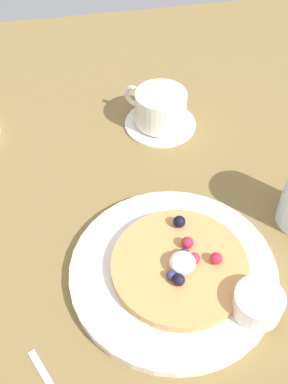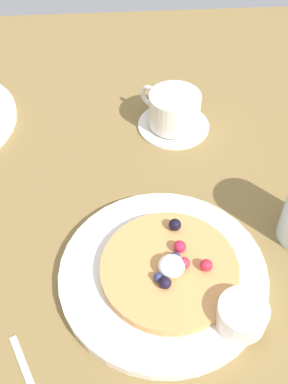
{
  "view_description": "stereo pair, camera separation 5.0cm",
  "coord_description": "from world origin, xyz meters",
  "px_view_note": "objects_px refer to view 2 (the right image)",
  "views": [
    {
      "loc": [
        -0.03,
        -0.39,
        0.51
      ],
      "look_at": [
        0.05,
        0.03,
        0.04
      ],
      "focal_mm": 43.15,
      "sensor_mm": 36.0,
      "label": 1
    },
    {
      "loc": [
        0.02,
        -0.39,
        0.51
      ],
      "look_at": [
        0.05,
        0.03,
        0.04
      ],
      "focal_mm": 43.15,
      "sensor_mm": 36.0,
      "label": 2
    }
  ],
  "objects_px": {
    "pancake_plate": "(163,274)",
    "coffee_saucer": "(174,125)",
    "syrup_ramekin": "(242,315)",
    "coffee_cup": "(174,109)"
  },
  "relations": [
    {
      "from": "syrup_ramekin",
      "to": "coffee_cup",
      "type": "bearing_deg",
      "value": 95.55
    },
    {
      "from": "pancake_plate",
      "to": "syrup_ramekin",
      "type": "xyz_separation_m",
      "value": [
        0.08,
        -0.07,
        0.02
      ]
    },
    {
      "from": "pancake_plate",
      "to": "coffee_cup",
      "type": "xyz_separation_m",
      "value": [
        0.05,
        0.3,
        0.03
      ]
    },
    {
      "from": "syrup_ramekin",
      "to": "pancake_plate",
      "type": "bearing_deg",
      "value": 137.94
    },
    {
      "from": "syrup_ramekin",
      "to": "coffee_saucer",
      "type": "xyz_separation_m",
      "value": [
        -0.03,
        0.37,
        -0.03
      ]
    },
    {
      "from": "pancake_plate",
      "to": "coffee_saucer",
      "type": "distance_m",
      "value": 0.3
    },
    {
      "from": "pancake_plate",
      "to": "syrup_ramekin",
      "type": "distance_m",
      "value": 0.11
    },
    {
      "from": "pancake_plate",
      "to": "coffee_saucer",
      "type": "xyz_separation_m",
      "value": [
        0.05,
        0.29,
        -0.0
      ]
    },
    {
      "from": "coffee_saucer",
      "to": "syrup_ramekin",
      "type": "bearing_deg",
      "value": -84.6
    },
    {
      "from": "pancake_plate",
      "to": "coffee_cup",
      "type": "bearing_deg",
      "value": 81.17
    }
  ]
}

